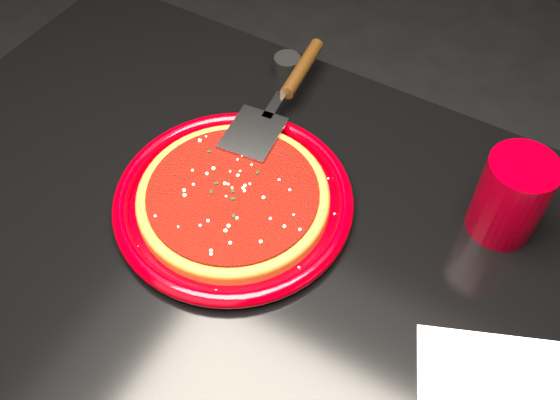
# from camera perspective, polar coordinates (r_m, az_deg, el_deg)

# --- Properties ---
(table) EXTENTS (1.20, 0.80, 0.75)m
(table) POSITION_cam_1_polar(r_m,az_deg,el_deg) (1.20, -1.90, -14.40)
(table) COLOR black
(table) RESTS_ON floor
(plate) EXTENTS (0.44, 0.44, 0.03)m
(plate) POSITION_cam_1_polar(r_m,az_deg,el_deg) (0.90, -4.27, -0.05)
(plate) COLOR #7A0006
(plate) RESTS_ON table
(pizza_crust) EXTENTS (0.35, 0.35, 0.01)m
(pizza_crust) POSITION_cam_1_polar(r_m,az_deg,el_deg) (0.90, -4.28, 0.10)
(pizza_crust) COLOR brown
(pizza_crust) RESTS_ON plate
(pizza_crust_rim) EXTENTS (0.35, 0.35, 0.02)m
(pizza_crust_rim) POSITION_cam_1_polar(r_m,az_deg,el_deg) (0.89, -4.31, 0.38)
(pizza_crust_rim) COLOR brown
(pizza_crust_rim) RESTS_ON plate
(pizza_sauce) EXTENTS (0.31, 0.31, 0.01)m
(pizza_sauce) POSITION_cam_1_polar(r_m,az_deg,el_deg) (0.89, -4.33, 0.57)
(pizza_sauce) COLOR maroon
(pizza_sauce) RESTS_ON plate
(parmesan_dusting) EXTENTS (0.24, 0.24, 0.01)m
(parmesan_dusting) POSITION_cam_1_polar(r_m,az_deg,el_deg) (0.88, -4.36, 0.85)
(parmesan_dusting) COLOR beige
(parmesan_dusting) RESTS_ON plate
(basil_flecks) EXTENTS (0.22, 0.22, 0.00)m
(basil_flecks) POSITION_cam_1_polar(r_m,az_deg,el_deg) (0.88, -4.35, 0.81)
(basil_flecks) COLOR black
(basil_flecks) RESTS_ON plate
(pizza_server) EXTENTS (0.13, 0.34, 0.02)m
(pizza_server) POSITION_cam_1_polar(r_m,az_deg,el_deg) (1.00, 0.09, 9.43)
(pizza_server) COLOR silver
(pizza_server) RESTS_ON plate
(cup) EXTENTS (0.12, 0.12, 0.13)m
(cup) POSITION_cam_1_polar(r_m,az_deg,el_deg) (0.89, 20.37, 0.28)
(cup) COLOR #7A000C
(cup) RESTS_ON table
(ramekin) EXTENTS (0.05, 0.05, 0.03)m
(ramekin) POSITION_cam_1_polar(r_m,az_deg,el_deg) (1.09, 0.67, 12.18)
(ramekin) COLOR black
(ramekin) RESTS_ON table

